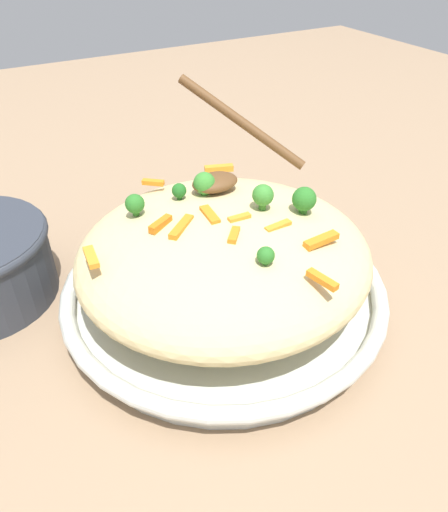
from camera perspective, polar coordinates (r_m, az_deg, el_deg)
The scene contains 21 objects.
ground_plane at distance 0.58m, azimuth -0.00°, elevation -5.77°, with size 2.40×2.40×0.00m, color #9E7F60.
serving_bowl at distance 0.57m, azimuth -0.00°, elevation -4.15°, with size 0.37×0.37×0.04m.
pasta_mound at distance 0.54m, azimuth -0.00°, elevation 0.37°, with size 0.33×0.32×0.09m, color #DBC689.
carrot_piece_0 at distance 0.48m, azimuth 1.18°, elevation 2.44°, with size 0.03×0.01×0.01m, color orange.
carrot_piece_1 at distance 0.50m, azimuth -5.04°, elevation 3.42°, with size 0.04×0.01×0.01m, color orange.
carrot_piece_2 at distance 0.44m, azimuth 11.49°, elevation -2.74°, with size 0.03×0.01×0.01m, color orange.
carrot_piece_3 at distance 0.48m, azimuth -15.38°, elevation -0.12°, with size 0.03×0.01×0.01m, color orange.
carrot_piece_4 at distance 0.50m, azimuth 11.39°, elevation 1.85°, with size 0.04×0.01×0.01m, color orange.
carrot_piece_5 at distance 0.51m, azimuth 1.82°, elevation 4.50°, with size 0.03×0.01×0.01m, color orange.
carrot_piece_6 at distance 0.52m, azimuth -1.68°, elevation 4.82°, with size 0.04×0.01×0.01m, color orange.
carrot_piece_7 at distance 0.60m, azimuth -8.35°, elevation 8.58°, with size 0.03×0.01×0.01m, color orange.
carrot_piece_8 at distance 0.51m, azimuth -7.48°, elevation 3.76°, with size 0.03×0.01×0.01m, color orange.
carrot_piece_9 at distance 0.51m, azimuth 6.38°, elevation 3.49°, with size 0.03×0.01×0.01m, color orange.
carrot_piece_10 at distance 0.63m, azimuth -0.60°, elevation 10.28°, with size 0.04×0.01×0.01m, color orange.
broccoli_floret_0 at distance 0.56m, azimuth -2.32°, elevation 8.52°, with size 0.03×0.03×0.03m.
broccoli_floret_1 at distance 0.52m, azimuth 4.86°, elevation 6.91°, with size 0.02×0.02×0.03m.
broccoli_floret_2 at distance 0.54m, azimuth 9.42°, elevation 6.60°, with size 0.03×0.03×0.03m.
broccoli_floret_3 at distance 0.45m, azimuth 4.44°, elevation -0.13°, with size 0.02×0.02×0.02m.
broccoli_floret_4 at distance 0.54m, azimuth -10.46°, elevation 6.04°, with size 0.02×0.02×0.02m.
broccoli_floret_5 at distance 0.55m, azimuth -5.31°, elevation 7.66°, with size 0.02×0.02×0.02m.
serving_spoon at distance 0.59m, azimuth 0.24°, elevation 11.53°, with size 0.15×0.14×0.10m.
Camera 1 is at (-0.21, -0.38, 0.39)m, focal length 33.97 mm.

